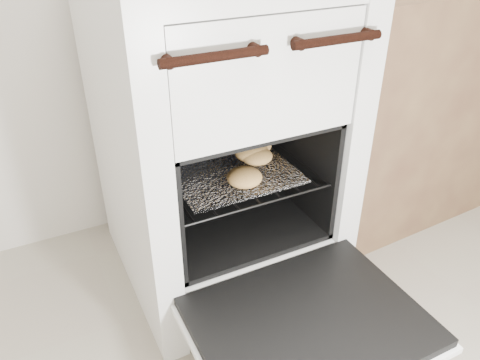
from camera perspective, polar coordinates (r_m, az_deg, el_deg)
name	(u,v)px	position (r m, az deg, el deg)	size (l,w,h in m)	color
stove	(218,142)	(1.39, -2.76, 4.63)	(0.61, 0.68, 0.94)	silver
oven_door	(309,324)	(1.18, 8.36, -16.95)	(0.55, 0.43, 0.04)	black
oven_rack	(228,170)	(1.37, -1.53, 1.28)	(0.45, 0.43, 0.01)	black
foil_sheet	(231,171)	(1.35, -1.17, 1.13)	(0.35, 0.31, 0.01)	silver
baked_rolls	(251,154)	(1.38, 1.32, 3.25)	(0.24, 0.33, 0.05)	#E3AA5A
counter	(389,102)	(1.89, 17.70, 9.07)	(0.84, 0.56, 0.84)	brown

